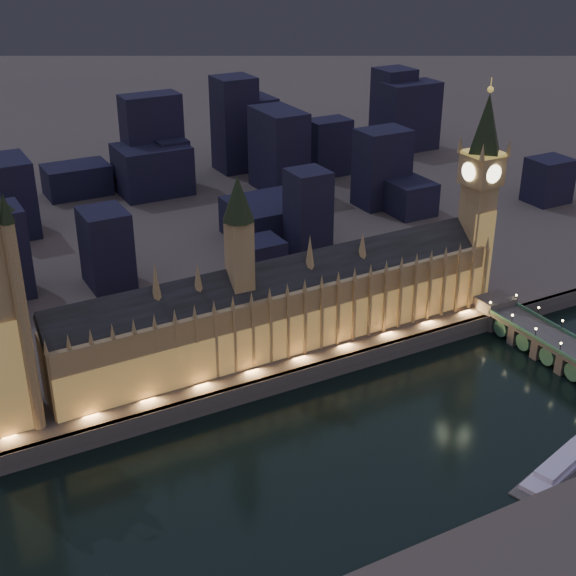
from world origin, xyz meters
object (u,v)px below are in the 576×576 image
elizabeth_tower (481,181)px  river_boat (561,466)px  westminster_bridge (573,358)px  palace_of_westminster (283,306)px

elizabeth_tower → river_boat: bearing=-114.7°
westminster_bridge → elizabeth_tower: bearing=91.1°
elizabeth_tower → river_boat: 138.38m
westminster_bridge → palace_of_westminster: bearing=147.7°
palace_of_westminster → elizabeth_tower: (101.82, 0.17, 39.09)m
westminster_bridge → river_boat: 70.14m
westminster_bridge → river_boat: bearing=-138.8°
elizabeth_tower → westminster_bridge: bearing=-88.9°
palace_of_westminster → river_boat: palace_of_westminster is taller
palace_of_westminster → river_boat: (50.47, -111.32, -24.81)m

